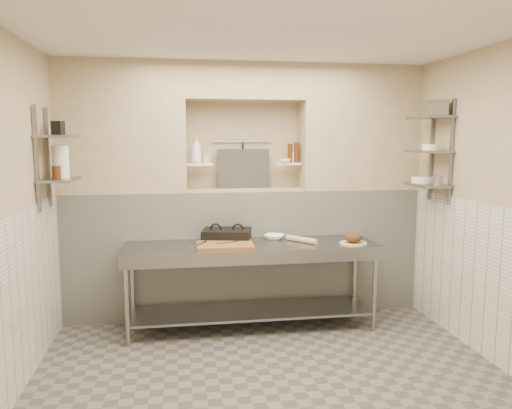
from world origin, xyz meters
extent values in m
cube|color=#645E59|center=(0.00, 0.00, -0.05)|extent=(4.00, 3.90, 0.10)
cube|color=silver|center=(0.00, 0.00, 2.85)|extent=(4.00, 3.90, 0.10)
cube|color=tan|center=(2.05, 0.00, 1.40)|extent=(0.10, 3.90, 2.80)
cube|color=tan|center=(0.00, 2.00, 1.40)|extent=(4.00, 0.10, 2.80)
cube|color=tan|center=(0.00, -2.00, 1.40)|extent=(4.00, 0.10, 2.80)
cube|color=silver|center=(0.00, 1.75, 0.70)|extent=(4.00, 0.40, 1.40)
cube|color=tan|center=(0.00, 1.75, 1.41)|extent=(1.30, 0.40, 0.02)
cube|color=tan|center=(-1.33, 1.75, 2.10)|extent=(1.35, 0.40, 1.40)
cube|color=tan|center=(1.33, 1.75, 2.10)|extent=(1.35, 0.40, 1.40)
cube|color=tan|center=(0.00, 1.75, 2.60)|extent=(1.30, 0.40, 0.40)
cube|color=silver|center=(-1.99, 0.00, 0.70)|extent=(0.02, 3.90, 1.40)
cube|color=silver|center=(1.99, 0.00, 0.70)|extent=(0.02, 3.90, 1.40)
cube|color=white|center=(-0.50, 1.75, 1.70)|extent=(0.28, 0.16, 0.02)
cube|color=white|center=(0.50, 1.75, 1.70)|extent=(0.28, 0.16, 0.02)
cylinder|color=gray|center=(0.00, 1.92, 1.95)|extent=(0.70, 0.02, 0.02)
cylinder|color=black|center=(0.00, 1.90, 1.78)|extent=(0.02, 0.02, 0.30)
cube|color=#383330|center=(0.00, 1.85, 1.64)|extent=(0.60, 0.08, 0.45)
cube|color=slate|center=(-1.98, 1.25, 1.80)|extent=(0.03, 0.03, 0.95)
cube|color=slate|center=(-1.98, 0.85, 1.80)|extent=(0.03, 0.03, 0.95)
cube|color=slate|center=(-1.84, 1.05, 1.60)|extent=(0.30, 0.50, 0.02)
cube|color=slate|center=(-1.84, 1.05, 2.00)|extent=(0.30, 0.50, 0.03)
cube|color=slate|center=(1.98, 1.25, 1.85)|extent=(0.03, 0.03, 1.05)
cube|color=slate|center=(1.98, 0.85, 1.85)|extent=(0.03, 0.03, 1.05)
cube|color=slate|center=(1.84, 1.05, 1.50)|extent=(0.30, 0.50, 0.02)
cube|color=slate|center=(1.84, 1.05, 1.85)|extent=(0.30, 0.50, 0.02)
cube|color=slate|center=(1.84, 1.05, 2.20)|extent=(0.30, 0.50, 0.03)
cube|color=gray|center=(-0.01, 1.20, 0.88)|extent=(2.60, 0.70, 0.04)
cube|color=gray|center=(-0.01, 1.20, 0.18)|extent=(2.45, 0.60, 0.03)
cube|color=gray|center=(-0.01, 0.87, 0.82)|extent=(2.60, 0.02, 0.12)
cylinder|color=gray|center=(-1.25, 0.91, 0.43)|extent=(0.04, 0.04, 0.86)
cylinder|color=gray|center=(-1.25, 1.49, 0.43)|extent=(0.04, 0.04, 0.86)
cylinder|color=gray|center=(1.23, 0.91, 0.43)|extent=(0.04, 0.04, 0.86)
cylinder|color=gray|center=(1.23, 1.49, 0.43)|extent=(0.04, 0.04, 0.86)
cube|color=black|center=(-0.25, 1.34, 0.95)|extent=(0.56, 0.46, 0.09)
cube|color=black|center=(-0.25, 1.34, 1.01)|extent=(0.56, 0.46, 0.05)
cube|color=brown|center=(-0.30, 1.01, 0.92)|extent=(0.57, 0.41, 0.05)
cube|color=gray|center=(-0.26, 1.07, 0.95)|extent=(0.24, 0.14, 0.01)
cylinder|color=gray|center=(-0.55, 0.99, 0.96)|extent=(0.17, 0.25, 0.03)
imported|color=white|center=(0.28, 1.40, 0.93)|extent=(0.28, 0.28, 0.05)
cylinder|color=tan|center=(0.53, 1.20, 0.93)|extent=(0.28, 0.33, 0.06)
cylinder|color=tan|center=(1.03, 1.03, 0.91)|extent=(0.28, 0.28, 0.02)
ellipsoid|color=#4C2D19|center=(1.03, 1.03, 0.97)|extent=(0.18, 0.18, 0.11)
imported|color=white|center=(-0.54, 1.71, 1.86)|extent=(0.15, 0.15, 0.29)
cube|color=tan|center=(-0.43, 1.75, 1.77)|extent=(0.07, 0.07, 0.11)
imported|color=white|center=(0.45, 1.70, 1.73)|extent=(0.18, 0.18, 0.04)
cylinder|color=#43210D|center=(0.60, 1.74, 1.83)|extent=(0.06, 0.06, 0.23)
cylinder|color=#43210D|center=(0.52, 1.77, 1.82)|extent=(0.05, 0.05, 0.21)
cylinder|color=white|center=(0.58, 1.79, 1.77)|extent=(0.07, 0.07, 0.12)
cylinder|color=white|center=(-1.84, 1.15, 1.76)|extent=(0.15, 0.15, 0.30)
cylinder|color=#43210D|center=(-1.84, 0.97, 1.67)|extent=(0.08, 0.08, 0.12)
cube|color=black|center=(-1.84, 1.12, 2.08)|extent=(0.11, 0.11, 0.13)
cylinder|color=white|center=(1.84, 1.18, 1.54)|extent=(0.21, 0.21, 0.06)
cylinder|color=gray|center=(1.84, 0.85, 1.56)|extent=(0.10, 0.10, 0.10)
cylinder|color=white|center=(1.84, 1.02, 1.89)|extent=(0.17, 0.17, 0.06)
cube|color=gray|center=(1.84, 0.99, 2.29)|extent=(0.21, 0.25, 0.15)
camera|label=1|loc=(-0.74, -3.81, 1.97)|focal=35.00mm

